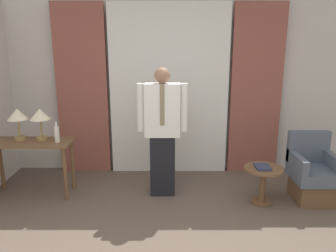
% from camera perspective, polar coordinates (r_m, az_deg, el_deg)
% --- Properties ---
extents(wall_back, '(10.00, 0.06, 2.70)m').
position_cam_1_polar(wall_back, '(5.12, 0.33, 6.99)').
color(wall_back, beige).
rests_on(wall_back, ground_plane).
extents(curtain_sheer_center, '(1.80, 0.06, 2.58)m').
position_cam_1_polar(curtain_sheer_center, '(5.00, 0.34, 6.12)').
color(curtain_sheer_center, white).
rests_on(curtain_sheer_center, ground_plane).
extents(curtain_drape_left, '(0.77, 0.06, 2.58)m').
position_cam_1_polar(curtain_drape_left, '(5.17, -14.57, 5.93)').
color(curtain_drape_left, brown).
rests_on(curtain_drape_left, ground_plane).
extents(curtain_drape_right, '(0.77, 0.06, 2.58)m').
position_cam_1_polar(curtain_drape_right, '(5.18, 15.22, 5.90)').
color(curtain_drape_right, brown).
rests_on(curtain_drape_right, ground_plane).
extents(desk, '(1.11, 0.46, 0.75)m').
position_cam_1_polar(desk, '(4.70, -22.75, -4.02)').
color(desk, brown).
rests_on(desk, ground_plane).
extents(table_lamp_left, '(0.26, 0.26, 0.42)m').
position_cam_1_polar(table_lamp_left, '(4.71, -24.57, 1.59)').
color(table_lamp_left, '#9E7F47').
rests_on(table_lamp_left, desk).
extents(table_lamp_right, '(0.26, 0.26, 0.42)m').
position_cam_1_polar(table_lamp_right, '(4.60, -21.24, 1.62)').
color(table_lamp_right, '#9E7F47').
rests_on(table_lamp_right, desk).
extents(bottle_near_edge, '(0.06, 0.06, 0.27)m').
position_cam_1_polar(bottle_near_edge, '(4.46, -18.66, -1.30)').
color(bottle_near_edge, silver).
rests_on(bottle_near_edge, desk).
extents(person, '(0.65, 0.22, 1.71)m').
position_cam_1_polar(person, '(4.25, -0.83, -0.38)').
color(person, black).
rests_on(person, ground_plane).
extents(armchair, '(0.54, 0.58, 0.87)m').
position_cam_1_polar(armchair, '(4.69, 23.96, -7.84)').
color(armchair, brown).
rests_on(armchair, ground_plane).
extents(side_table, '(0.49, 0.49, 0.48)m').
position_cam_1_polar(side_table, '(4.37, 16.33, -8.86)').
color(side_table, brown).
rests_on(side_table, ground_plane).
extents(book, '(0.18, 0.21, 0.03)m').
position_cam_1_polar(book, '(4.29, 16.28, -6.88)').
color(book, '#2D334C').
rests_on(book, side_table).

